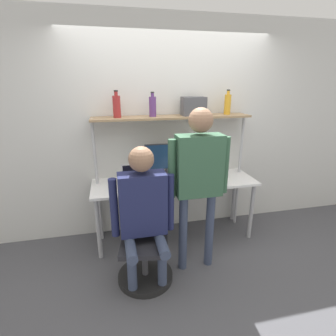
{
  "coord_description": "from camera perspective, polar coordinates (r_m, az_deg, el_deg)",
  "views": [
    {
      "loc": [
        -0.74,
        -2.59,
        1.95
      ],
      "look_at": [
        -0.2,
        -0.18,
        1.12
      ],
      "focal_mm": 28.0,
      "sensor_mm": 36.0,
      "label": 1
    }
  ],
  "objects": [
    {
      "name": "ground_plane",
      "position": [
        3.32,
        2.83,
        -17.44
      ],
      "size": [
        12.0,
        12.0,
        0.0
      ],
      "primitive_type": "plane",
      "color": "#4C4C51"
    },
    {
      "name": "wall_back",
      "position": [
        3.39,
        0.21,
        8.29
      ],
      "size": [
        8.0,
        0.06,
        2.7
      ],
      "color": "silver",
      "rests_on": "ground_plane"
    },
    {
      "name": "desk",
      "position": [
        3.26,
        1.51,
        -4.21
      ],
      "size": [
        2.0,
        0.61,
        0.77
      ],
      "color": "white",
      "rests_on": "ground_plane"
    },
    {
      "name": "shelf_unit",
      "position": [
        3.2,
        0.98,
        8.08
      ],
      "size": [
        1.9,
        0.3,
        1.55
      ],
      "color": "#997A56",
      "rests_on": "ground_plane"
    },
    {
      "name": "monitor",
      "position": [
        3.26,
        -0.12,
        2.08
      ],
      "size": [
        0.57,
        0.18,
        0.45
      ],
      "color": "#333338",
      "rests_on": "desk"
    },
    {
      "name": "laptop",
      "position": [
        3.11,
        -6.94,
        -2.52
      ],
      "size": [
        0.34,
        0.24,
        0.25
      ],
      "color": "#BCBCC1",
      "rests_on": "desk"
    },
    {
      "name": "cell_phone",
      "position": [
        3.08,
        -1.88,
        -3.85
      ],
      "size": [
        0.07,
        0.15,
        0.01
      ],
      "color": "#264C8C",
      "rests_on": "desk"
    },
    {
      "name": "office_chair",
      "position": [
        2.82,
        -5.03,
        -18.1
      ],
      "size": [
        0.56,
        0.56,
        0.9
      ],
      "color": "black",
      "rests_on": "ground_plane"
    },
    {
      "name": "person_seated",
      "position": [
        2.49,
        -5.42,
        -8.44
      ],
      "size": [
        0.61,
        0.48,
        1.4
      ],
      "color": "#38425B",
      "rests_on": "ground_plane"
    },
    {
      "name": "person_standing",
      "position": [
        2.58,
        6.73,
        -0.63
      ],
      "size": [
        0.62,
        0.23,
        1.72
      ],
      "color": "#38425B",
      "rests_on": "ground_plane"
    },
    {
      "name": "bottle_purple",
      "position": [
        3.11,
        -3.37,
        13.29
      ],
      "size": [
        0.08,
        0.08,
        0.28
      ],
      "color": "#593372",
      "rests_on": "shelf_unit"
    },
    {
      "name": "bottle_amber",
      "position": [
        3.39,
        12.84,
        13.44
      ],
      "size": [
        0.08,
        0.08,
        0.3
      ],
      "color": "gold",
      "rests_on": "shelf_unit"
    },
    {
      "name": "bottle_red",
      "position": [
        3.07,
        -11.11,
        13.09
      ],
      "size": [
        0.09,
        0.09,
        0.3
      ],
      "color": "maroon",
      "rests_on": "shelf_unit"
    },
    {
      "name": "storage_box",
      "position": [
        3.23,
        5.56,
        13.25
      ],
      "size": [
        0.28,
        0.18,
        0.22
      ],
      "color": "#4C4C51",
      "rests_on": "shelf_unit"
    }
  ]
}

